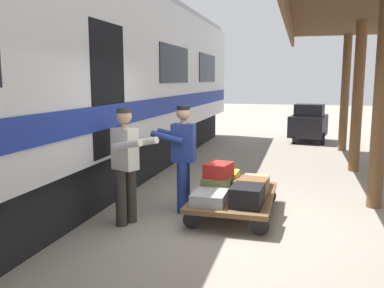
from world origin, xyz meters
The scene contains 13 objects.
ground_plane centered at (0.00, 0.00, 0.00)m, with size 60.00×60.00×0.00m, color gray.
train_car centered at (3.42, 0.00, 2.06)m, with size 3.02×19.41×4.00m.
luggage_cart centered at (0.05, -0.43, 0.28)m, with size 1.22×1.89×0.33m.
suitcase_black_hardshell centered at (-0.22, 0.09, 0.47)m, with size 0.43×0.54×0.29m, color black.
suitcase_brown_leather centered at (-0.22, -0.43, 0.46)m, with size 0.46×0.49×0.26m, color brown.
suitcase_gray_aluminum centered at (0.32, 0.09, 0.41)m, with size 0.48×0.61×0.16m, color #9EA0A5.
suitcase_yellow_case centered at (0.32, -0.95, 0.45)m, with size 0.49×0.46×0.24m, color gold.
suitcase_olive_duffel centered at (0.32, -0.43, 0.46)m, with size 0.46×0.53×0.27m, color brown.
suitcase_tan_vintage centered at (-0.22, -0.95, 0.41)m, with size 0.42×0.61×0.16m, color tan.
suitcase_red_plastic centered at (0.30, -0.43, 0.71)m, with size 0.36×0.45×0.22m, color #AD231E.
porter_in_overalls centered at (0.89, -0.42, 0.93)m, with size 0.67×0.43×1.70m.
porter_by_door centered at (1.50, 0.38, 0.93)m, with size 0.74×0.59×1.70m.
baggage_tug centered at (-1.19, -8.65, 0.63)m, with size 1.37×1.86×1.30m.
Camera 1 is at (-0.90, 5.74, 2.11)m, focal length 38.37 mm.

